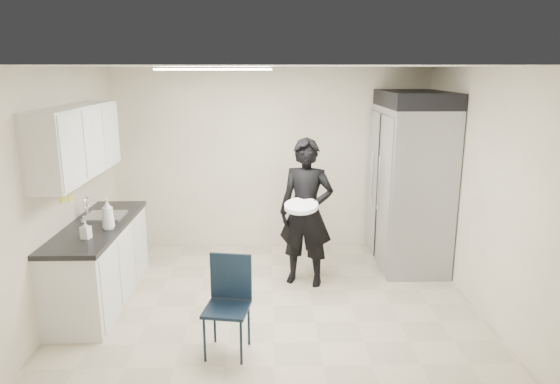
{
  "coord_description": "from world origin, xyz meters",
  "views": [
    {
      "loc": [
        -0.04,
        -5.11,
        2.58
      ],
      "look_at": [
        0.08,
        0.2,
        1.26
      ],
      "focal_mm": 32.0,
      "sensor_mm": 36.0,
      "label": 1
    }
  ],
  "objects_px": {
    "lower_counter": "(100,264)",
    "man_tuxedo": "(306,213)",
    "commercial_fridge": "(410,187)",
    "folding_chair": "(227,309)"
  },
  "relations": [
    {
      "from": "lower_counter",
      "to": "commercial_fridge",
      "type": "bearing_deg",
      "value": 15.88
    },
    {
      "from": "lower_counter",
      "to": "man_tuxedo",
      "type": "bearing_deg",
      "value": 10.31
    },
    {
      "from": "commercial_fridge",
      "to": "folding_chair",
      "type": "height_order",
      "value": "commercial_fridge"
    },
    {
      "from": "lower_counter",
      "to": "folding_chair",
      "type": "distance_m",
      "value": 1.9
    },
    {
      "from": "lower_counter",
      "to": "folding_chair",
      "type": "height_order",
      "value": "folding_chair"
    },
    {
      "from": "commercial_fridge",
      "to": "man_tuxedo",
      "type": "distance_m",
      "value": 1.57
    },
    {
      "from": "commercial_fridge",
      "to": "man_tuxedo",
      "type": "relative_size",
      "value": 1.17
    },
    {
      "from": "folding_chair",
      "to": "man_tuxedo",
      "type": "height_order",
      "value": "man_tuxedo"
    },
    {
      "from": "commercial_fridge",
      "to": "folding_chair",
      "type": "distance_m",
      "value": 3.22
    },
    {
      "from": "commercial_fridge",
      "to": "man_tuxedo",
      "type": "bearing_deg",
      "value": -155.57
    }
  ]
}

